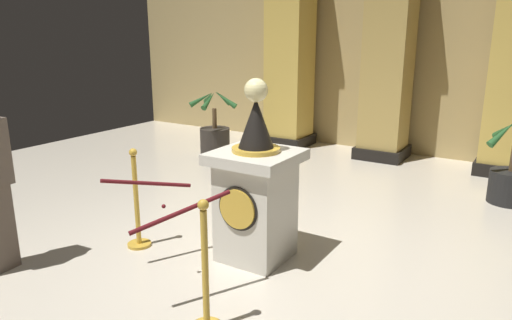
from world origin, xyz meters
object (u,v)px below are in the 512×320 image
at_px(potted_palm_left, 215,135).
at_px(stanchion_near, 137,213).
at_px(stanchion_far, 206,286).
at_px(potted_palm_right, 511,178).
at_px(pedestal_clock, 256,192).

bearing_deg(potted_palm_left, stanchion_near, -64.77).
height_order(stanchion_far, potted_palm_left, potted_palm_left).
xyz_separation_m(stanchion_far, potted_palm_left, (-3.10, 4.22, -0.00)).
bearing_deg(stanchion_far, potted_palm_right, 69.01).
relative_size(pedestal_clock, stanchion_near, 1.68).
bearing_deg(potted_palm_left, stanchion_far, -53.68).
relative_size(potted_palm_left, potted_palm_right, 1.06).
xyz_separation_m(pedestal_clock, stanchion_far, (0.32, -1.19, -0.31)).
distance_m(stanchion_far, potted_palm_right, 4.52).
distance_m(pedestal_clock, potted_palm_left, 4.13).
bearing_deg(stanchion_near, pedestal_clock, 20.40).
relative_size(stanchion_near, potted_palm_left, 0.87).
height_order(stanchion_near, potted_palm_left, potted_palm_left).
bearing_deg(stanchion_far, potted_palm_left, 126.32).
height_order(stanchion_near, stanchion_far, stanchion_near).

